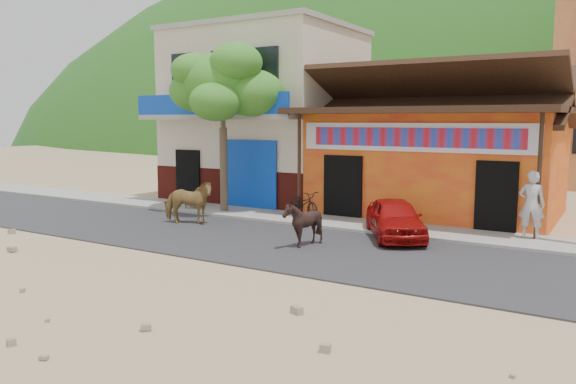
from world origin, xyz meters
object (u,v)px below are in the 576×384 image
Objects in this scene: cow_dark at (303,224)px; red_car at (395,218)px; cafe_chair_right at (192,195)px; tree at (223,128)px; cow_tan at (188,202)px; cafe_chair_left at (171,197)px; scooter at (303,204)px; pedestrian at (532,205)px.

red_car is at bearing 110.78° from cow_dark.
cow_dark is 2.86m from red_car.
cafe_chair_right is (-8.28, 0.88, 0.01)m from red_car.
tree is 2.87m from cafe_chair_right.
cow_dark is at bearing -125.50° from cow_tan.
red_car is at bearing -12.74° from cafe_chair_left.
cow_tan reaches higher than scooter.
cafe_chair_right is (-1.74, 2.22, -0.13)m from cow_tan.
cafe_chair_right is (-4.50, -0.50, 0.05)m from scooter.
cow_dark is 1.25× the size of cafe_chair_right.
cow_tan is at bearing -65.00° from cafe_chair_right.
tree reaches higher than cafe_chair_left.
cow_dark is 4.22m from scooter.
cow_dark is 7.29m from cafe_chair_right.
tree is 4.04m from scooter.
cow_dark is 1.54× the size of cafe_chair_left.
cafe_chair_right reaches higher than cafe_chair_left.
cafe_chair_right is at bearing -174.92° from tree.
pedestrian is at bearing -97.98° from cow_tan.
tree is at bearing 140.28° from red_car.
tree is at bearing -155.10° from cow_dark.
scooter is 0.89× the size of pedestrian.
cafe_chair_left is (-2.19, -0.43, -2.60)m from tree.
cafe_chair_left is (-12.45, -0.99, -0.55)m from pedestrian.
pedestrian is 12.50m from cafe_chair_left.
tree is 6.61m from cow_dark.
scooter is at bearing -0.50° from cafe_chair_left.
cow_tan reaches higher than cafe_chair_left.
cow_tan is 1.36× the size of cow_dark.
cafe_chair_left is at bearing -169.02° from tree.
pedestrian is at bearing 3.14° from tree.
cow_tan is 2.82m from cafe_chair_right.
tree reaches higher than pedestrian.
cafe_chair_right is (0.79, 0.30, 0.09)m from cafe_chair_left.
cafe_chair_right is at bearing 1.23° from pedestrian.
cow_dark is 0.37× the size of red_car.
red_car is (6.54, 1.34, -0.14)m from cow_tan.
cafe_chair_left is at bearing 28.61° from cow_tan.
cow_tan is at bearing 160.13° from red_car.
cow_tan is 2.09× the size of cafe_chair_left.
pedestrian reaches higher than red_car.
red_car is at bearing -8.27° from tree.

